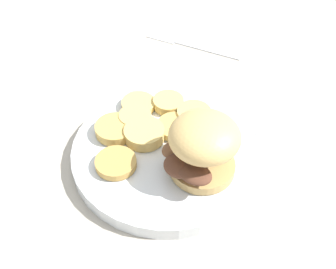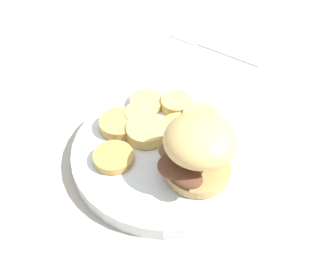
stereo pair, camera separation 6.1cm
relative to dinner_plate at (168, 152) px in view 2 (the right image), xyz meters
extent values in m
plane|color=#B2A899|center=(0.00, 0.00, -0.01)|extent=(4.00, 4.00, 0.00)
cylinder|color=white|center=(0.00, 0.00, 0.00)|extent=(0.26, 0.26, 0.02)
torus|color=white|center=(0.00, 0.00, 0.01)|extent=(0.26, 0.26, 0.01)
cylinder|color=tan|center=(0.02, 0.05, 0.02)|extent=(0.08, 0.08, 0.01)
ellipsoid|color=#4C281E|center=(0.01, 0.07, 0.03)|extent=(0.03, 0.04, 0.02)
ellipsoid|color=#563323|center=(0.06, 0.05, 0.04)|extent=(0.04, 0.05, 0.01)
ellipsoid|color=brown|center=(0.02, 0.05, 0.04)|extent=(0.06, 0.05, 0.02)
ellipsoid|color=#563323|center=(0.05, 0.03, 0.04)|extent=(0.05, 0.05, 0.02)
ellipsoid|color=brown|center=(0.02, 0.02, 0.04)|extent=(0.05, 0.05, 0.02)
ellipsoid|color=#DBB26B|center=(0.02, 0.05, 0.07)|extent=(0.09, 0.09, 0.05)
cylinder|color=tan|center=(-0.04, 0.00, 0.01)|extent=(0.05, 0.05, 0.01)
cylinder|color=tan|center=(0.05, -0.06, 0.01)|extent=(0.05, 0.05, 0.01)
cylinder|color=tan|center=(-0.01, -0.08, 0.02)|extent=(0.06, 0.06, 0.01)
cylinder|color=#DBB766|center=(-0.01, -0.04, 0.02)|extent=(0.06, 0.06, 0.02)
cylinder|color=#DBB766|center=(-0.08, -0.02, 0.02)|extent=(0.04, 0.04, 0.01)
cylinder|color=#DBB766|center=(-0.07, 0.02, 0.02)|extent=(0.05, 0.05, 0.01)
cylinder|color=#DBB766|center=(-0.07, -0.07, 0.01)|extent=(0.05, 0.05, 0.01)
cylinder|color=#DBB766|center=(-0.03, -0.06, 0.02)|extent=(0.05, 0.05, 0.01)
cube|color=silver|center=(-0.27, -0.01, -0.01)|extent=(0.03, 0.12, 0.00)
cube|color=silver|center=(-0.28, -0.10, -0.01)|extent=(0.03, 0.06, 0.00)
camera|label=1|loc=(0.41, 0.12, 0.47)|focal=50.00mm
camera|label=2|loc=(0.39, 0.18, 0.47)|focal=50.00mm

